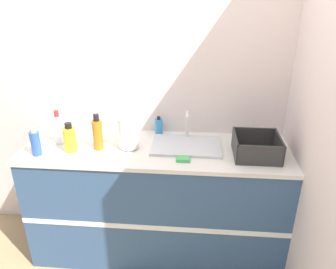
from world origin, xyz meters
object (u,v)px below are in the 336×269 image
object	(u,v)px
bottle_blue	(36,143)
soap_dispenser	(159,126)
bottle_white_spray	(59,129)
dish_rack	(256,149)
sink	(186,145)
paper_towel_roll	(128,133)
bottle_amber	(98,134)
bottle_yellow	(70,139)

from	to	relation	value
bottle_blue	soap_dispenser	xyz separation A→B (m)	(0.79, 0.41, -0.03)
bottle_white_spray	bottle_blue	world-z (taller)	bottle_white_spray
dish_rack	bottle_white_spray	xyz separation A→B (m)	(-1.41, 0.07, 0.06)
dish_rack	bottle_blue	xyz separation A→B (m)	(-1.49, -0.12, 0.04)
sink	bottle_blue	xyz separation A→B (m)	(-1.01, -0.21, 0.08)
paper_towel_roll	bottle_amber	world-z (taller)	bottle_amber
sink	bottle_yellow	world-z (taller)	sink
sink	soap_dispenser	bearing A→B (deg)	137.97
bottle_yellow	bottle_amber	bearing A→B (deg)	14.71
paper_towel_roll	bottle_blue	world-z (taller)	paper_towel_roll
bottle_amber	soap_dispenser	distance (m)	0.49
dish_rack	bottle_yellow	distance (m)	1.28
paper_towel_roll	bottle_yellow	world-z (taller)	paper_towel_roll
bottle_white_spray	bottle_blue	bearing A→B (deg)	-114.37
sink	bottle_yellow	distance (m)	0.82
dish_rack	paper_towel_roll	bearing A→B (deg)	177.82
bottle_white_spray	bottle_blue	distance (m)	0.21
dish_rack	soap_dispenser	bearing A→B (deg)	157.45
soap_dispenser	dish_rack	bearing A→B (deg)	-22.55
dish_rack	bottle_white_spray	distance (m)	1.41
bottle_blue	bottle_white_spray	bearing A→B (deg)	65.63
bottle_amber	soap_dispenser	xyz separation A→B (m)	(0.40, 0.29, -0.05)
bottle_white_spray	soap_dispenser	distance (m)	0.74
sink	bottle_amber	bearing A→B (deg)	-172.08
bottle_amber	bottle_blue	world-z (taller)	bottle_amber
paper_towel_roll	bottle_white_spray	distance (m)	0.52
dish_rack	soap_dispenser	distance (m)	0.76
paper_towel_roll	bottle_yellow	distance (m)	0.40
soap_dispenser	bottle_blue	bearing A→B (deg)	-152.65
sink	dish_rack	world-z (taller)	sink
sink	dish_rack	distance (m)	0.49
soap_dispenser	bottle_yellow	bearing A→B (deg)	-150.14
bottle_white_spray	bottle_amber	size ratio (longest dim) A/B	0.97
soap_dispenser	bottle_amber	bearing A→B (deg)	-144.30
bottle_white_spray	bottle_amber	world-z (taller)	bottle_amber
paper_towel_roll	bottle_white_spray	world-z (taller)	bottle_white_spray
paper_towel_roll	bottle_white_spray	xyz separation A→B (m)	(-0.52, 0.04, -0.01)
bottle_yellow	bottle_blue	distance (m)	0.23
bottle_amber	soap_dispenser	bearing A→B (deg)	35.70
sink	bottle_amber	world-z (taller)	bottle_amber
paper_towel_roll	soap_dispenser	size ratio (longest dim) A/B	1.61
bottle_white_spray	bottle_amber	xyz separation A→B (m)	(0.31, -0.07, 0.00)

